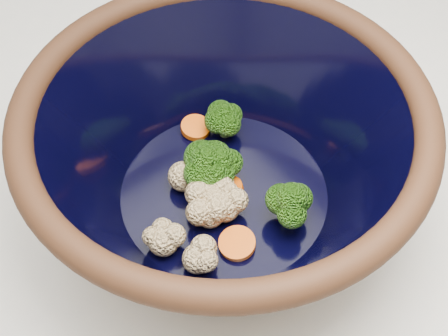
{
  "coord_description": "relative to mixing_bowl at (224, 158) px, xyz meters",
  "views": [
    {
      "loc": [
        -0.14,
        -0.37,
        1.4
      ],
      "look_at": [
        0.07,
        -0.1,
        0.97
      ],
      "focal_mm": 50.0,
      "sensor_mm": 36.0,
      "label": 1
    }
  ],
  "objects": [
    {
      "name": "mixing_bowl",
      "position": [
        0.0,
        0.0,
        0.0
      ],
      "size": [
        0.37,
        0.37,
        0.15
      ],
      "rotation": [
        0.0,
        0.0,
        -0.12
      ],
      "color": "black",
      "rests_on": "counter"
    },
    {
      "name": "vegetable_pile",
      "position": [
        -0.0,
        -0.0,
        -0.03
      ],
      "size": [
        0.15,
        0.18,
        0.05
      ],
      "color": "#608442",
      "rests_on": "mixing_bowl"
    }
  ]
}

